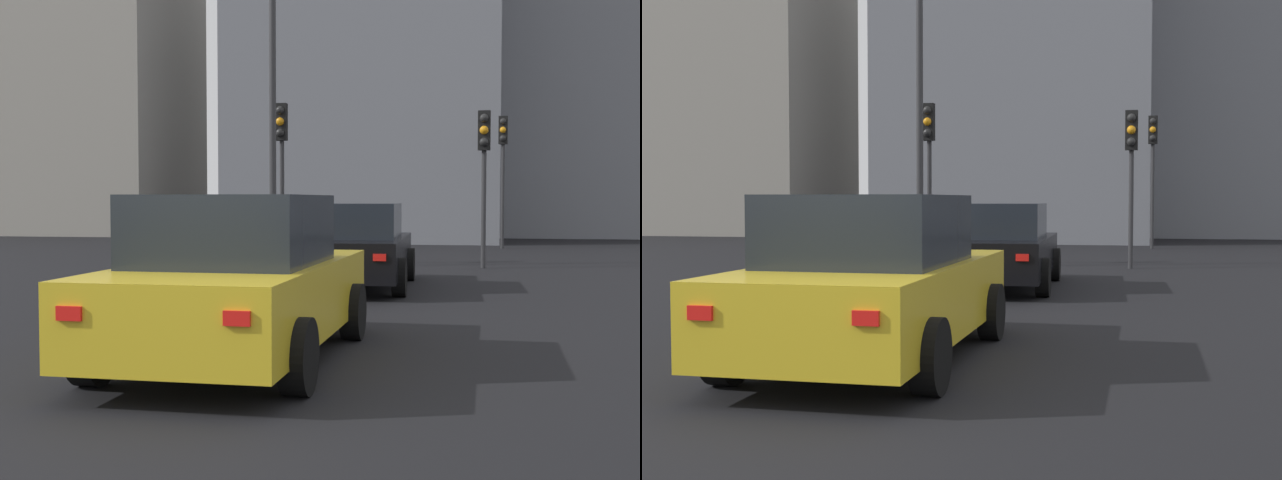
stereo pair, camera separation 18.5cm
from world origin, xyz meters
TOP-DOWN VIEW (x-y plane):
  - ground_plane at (0.00, 0.00)m, footprint 160.00×160.00m
  - car_black_lead at (9.16, -0.05)m, footprint 4.57×2.08m
  - car_yellow_second at (2.18, 0.11)m, footprint 4.50×2.09m
  - traffic_light_near_left at (21.87, -3.06)m, footprint 0.32×0.30m
  - traffic_light_near_right at (14.12, 2.46)m, footprint 0.32×0.29m
  - traffic_light_far_left at (13.81, -2.38)m, footprint 0.32×0.29m
  - street_lamp_kerbside at (13.32, 2.48)m, footprint 0.56×0.36m
  - building_facade_left at (36.35, -6.00)m, footprint 14.62×10.15m
  - building_facade_center at (30.50, 2.00)m, footprint 13.78×10.08m
  - building_facade_right at (31.74, 16.00)m, footprint 9.10×8.76m

SIDE VIEW (x-z plane):
  - ground_plane at x=0.00m, z-range -0.20..0.00m
  - car_black_lead at x=9.16m, z-range -0.02..1.49m
  - car_yellow_second at x=2.18m, z-range -0.04..1.60m
  - traffic_light_far_left at x=13.81m, z-range 0.80..4.42m
  - traffic_light_near_right at x=14.12m, z-range 0.86..4.78m
  - traffic_light_near_left at x=21.87m, z-range 0.93..5.20m
  - street_lamp_kerbside at x=13.32m, z-range 0.65..7.94m
  - building_facade_left at x=36.35m, z-range 0.00..11.80m
  - building_facade_right at x=31.74m, z-range 0.00..16.16m
  - building_facade_center at x=30.50m, z-range 0.00..16.43m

